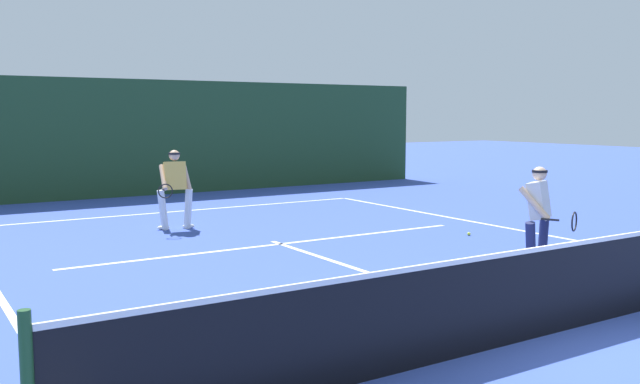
% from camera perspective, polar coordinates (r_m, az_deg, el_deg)
% --- Properties ---
extents(ground_plane, '(80.00, 80.00, 0.00)m').
position_cam_1_polar(ground_plane, '(8.01, 18.80, -11.07)').
color(ground_plane, '#344CA6').
extents(court_line_baseline_far, '(9.76, 0.10, 0.01)m').
position_cam_1_polar(court_line_baseline_far, '(17.17, -11.54, -1.57)').
color(court_line_baseline_far, white).
rests_on(court_line_baseline_far, ground_plane).
extents(court_line_service, '(7.96, 0.10, 0.01)m').
position_cam_1_polar(court_line_service, '(12.62, -3.29, -4.34)').
color(court_line_service, white).
rests_on(court_line_service, ground_plane).
extents(court_line_centre, '(0.10, 6.40, 0.01)m').
position_cam_1_polar(court_line_centre, '(10.24, 4.65, -6.90)').
color(court_line_centre, white).
rests_on(court_line_centre, ground_plane).
extents(tennis_net, '(10.70, 0.09, 1.09)m').
position_cam_1_polar(tennis_net, '(7.87, 18.93, -7.55)').
color(tennis_net, '#1E4723').
rests_on(tennis_net, ground_plane).
extents(player_near, '(0.91, 0.98, 1.59)m').
position_cam_1_polar(player_near, '(10.88, 17.75, -1.74)').
color(player_near, '#1E234C').
rests_on(player_near, ground_plane).
extents(player_far, '(0.93, 0.87, 1.65)m').
position_cam_1_polar(player_far, '(14.41, -11.98, 0.51)').
color(player_far, silver).
rests_on(player_far, ground_plane).
extents(tennis_ball, '(0.07, 0.07, 0.07)m').
position_cam_1_polar(tennis_ball, '(13.78, 12.29, -3.42)').
color(tennis_ball, '#D1E033').
rests_on(tennis_ball, ground_plane).
extents(back_fence_windscreen, '(20.19, 0.12, 3.38)m').
position_cam_1_polar(back_fence_windscreen, '(20.53, -15.33, 4.36)').
color(back_fence_windscreen, '#214024').
rests_on(back_fence_windscreen, ground_plane).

